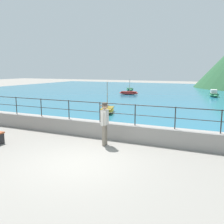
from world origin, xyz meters
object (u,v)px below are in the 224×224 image
at_px(person_walking, 105,122).
at_px(boat_2, 107,110).
at_px(boat_3, 129,93).
at_px(boat_0, 130,89).
at_px(boat_1, 214,94).

height_order(person_walking, boat_2, boat_2).
xyz_separation_m(boat_2, boat_3, (-3.22, 12.77, -0.00)).
bearing_deg(boat_3, boat_2, -75.86).
xyz_separation_m(boat_0, boat_2, (4.98, -17.87, 0.01)).
relative_size(boat_1, boat_3, 1.00).
bearing_deg(person_walking, boat_3, 107.93).
relative_size(person_walking, boat_1, 0.72).
bearing_deg(boat_0, boat_2, -74.42).
relative_size(person_walking, boat_2, 0.71).
height_order(boat_0, boat_1, boat_1).
xyz_separation_m(person_walking, boat_3, (-6.25, 19.31, -0.72)).
relative_size(boat_0, boat_1, 1.01).
xyz_separation_m(person_walking, boat_2, (-3.03, 6.54, -0.71)).
bearing_deg(person_walking, boat_0, 108.17).
bearing_deg(boat_2, boat_1, 66.63).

